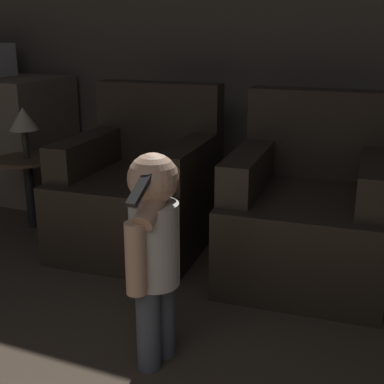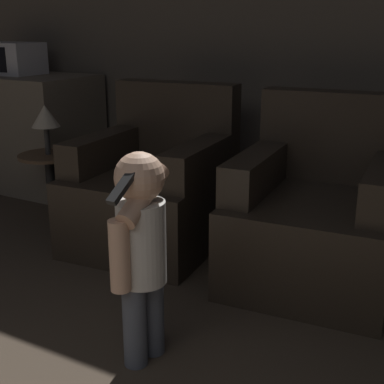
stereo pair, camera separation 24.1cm
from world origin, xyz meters
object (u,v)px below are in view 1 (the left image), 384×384
object	(u,v)px
armchair_left	(141,191)
person_toddler	(154,245)
armchair_right	(309,212)
lamp	(23,120)

from	to	relation	value
armchair_left	person_toddler	distance (m)	1.24
armchair_left	person_toddler	bearing A→B (deg)	-64.04
person_toddler	armchair_right	bearing A→B (deg)	168.90
lamp	armchair_right	bearing A→B (deg)	1.70
lamp	person_toddler	bearing A→B (deg)	-35.49
armchair_right	person_toddler	xyz separation A→B (m)	(-0.37, -1.05, 0.17)
person_toddler	lamp	distance (m)	1.74
person_toddler	lamp	bearing A→B (deg)	-117.21
armchair_right	person_toddler	distance (m)	1.13
armchair_left	person_toddler	world-z (taller)	armchair_left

